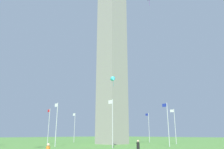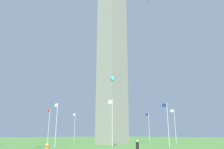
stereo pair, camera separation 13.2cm
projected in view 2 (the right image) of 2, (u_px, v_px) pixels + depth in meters
name	position (u px, v px, depth m)	size (l,w,h in m)	color
ground_plane	(112.00, 144.00, 51.33)	(260.00, 260.00, 0.00)	#548C3D
obelisk_monument	(112.00, 42.00, 58.37)	(5.81, 5.81, 52.84)	gray
flagpole_n	(75.00, 126.00, 63.04)	(1.12, 0.14, 8.37)	silver
flagpole_ne	(49.00, 124.00, 52.53)	(1.12, 0.14, 8.37)	silver
flagpole_e	(56.00, 122.00, 42.05)	(1.12, 0.14, 8.37)	silver
flagpole_se	(112.00, 121.00, 37.75)	(1.12, 0.14, 8.37)	silver
flagpole_s	(168.00, 122.00, 42.14)	(1.12, 0.14, 8.37)	silver
flagpole_sw	(175.00, 124.00, 52.65)	(1.12, 0.14, 8.37)	silver
flagpole_w	(149.00, 126.00, 63.13)	(1.12, 0.14, 8.37)	silver
flagpole_nw	(112.00, 127.00, 67.43)	(1.12, 0.14, 8.37)	silver
person_black_shirt	(137.00, 149.00, 22.61)	(0.32, 0.32, 1.72)	#2D2D38
kite_cyan_delta	(113.00, 80.00, 39.22)	(1.46, 1.31, 1.89)	#33C6D1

